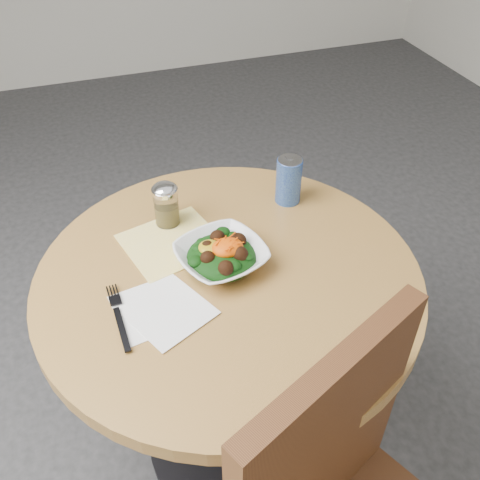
% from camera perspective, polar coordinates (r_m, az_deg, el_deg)
% --- Properties ---
extents(ground, '(6.00, 6.00, 0.00)m').
position_cam_1_polar(ground, '(1.84, -0.90, -20.49)').
color(ground, '#2B2B2D').
rests_on(ground, ground).
extents(table, '(0.90, 0.90, 0.75)m').
position_cam_1_polar(table, '(1.39, -1.13, -9.28)').
color(table, black).
rests_on(table, ground).
extents(cloth_napkin, '(0.27, 0.25, 0.00)m').
position_cam_1_polar(cloth_napkin, '(1.33, -7.25, -0.21)').
color(cloth_napkin, yellow).
rests_on(cloth_napkin, table).
extents(paper_napkins, '(0.23, 0.22, 0.00)m').
position_cam_1_polar(paper_napkins, '(1.17, -8.39, -7.39)').
color(paper_napkins, white).
rests_on(paper_napkins, table).
extents(salad_bowl, '(0.25, 0.25, 0.08)m').
position_cam_1_polar(salad_bowl, '(1.24, -2.00, -1.67)').
color(salad_bowl, white).
rests_on(salad_bowl, table).
extents(fork, '(0.03, 0.20, 0.00)m').
position_cam_1_polar(fork, '(1.17, -12.85, -7.75)').
color(fork, black).
rests_on(fork, table).
extents(spice_shaker, '(0.07, 0.07, 0.12)m').
position_cam_1_polar(spice_shaker, '(1.36, -7.88, 3.75)').
color(spice_shaker, silver).
rests_on(spice_shaker, table).
extents(beverage_can, '(0.07, 0.07, 0.13)m').
position_cam_1_polar(beverage_can, '(1.43, 5.21, 6.36)').
color(beverage_can, '#0D1E96').
rests_on(beverage_can, table).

